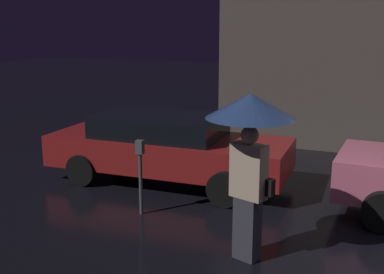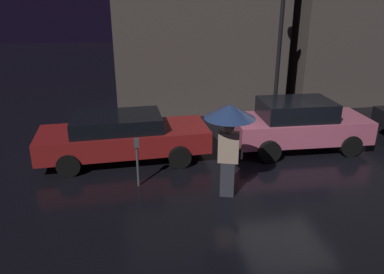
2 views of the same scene
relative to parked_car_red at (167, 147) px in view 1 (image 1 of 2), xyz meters
The scene contains 4 objects.
building_facade_left 6.58m from the parked_car_red, 58.50° to the left, with size 6.56×3.00×7.18m.
parked_car_red is the anchor object (origin of this frame).
pedestrian_with_umbrella 3.61m from the parked_car_red, 46.56° to the right, with size 1.13×1.13×2.22m.
parking_meter 1.73m from the parked_car_red, 78.51° to the right, with size 0.12×0.10×1.25m.
Camera 1 is at (-0.42, -6.76, 3.06)m, focal length 45.00 mm.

